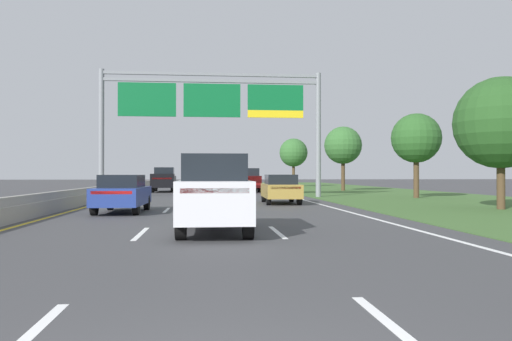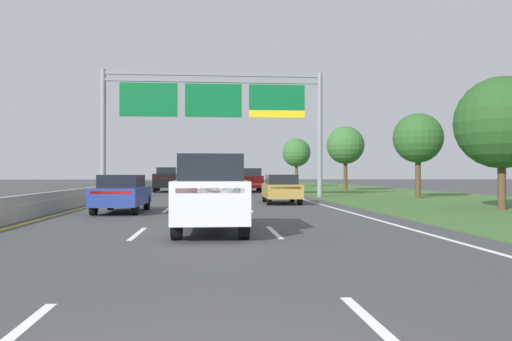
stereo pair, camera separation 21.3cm
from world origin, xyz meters
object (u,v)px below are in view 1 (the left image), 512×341
roadside_tree_distant (293,153)px  roadside_tree_near (501,123)px  car_white_centre_lane_suv (214,192)px  roadside_tree_mid (416,138)px  pickup_truck_black (164,180)px  overhead_sign_gantry (212,107)px  car_gold_right_lane_sedan (281,188)px  roadside_tree_far (343,145)px  car_blue_left_lane_sedan (122,193)px  car_red_right_lane_suv (249,180)px  car_navy_centre_lane_sedan (206,185)px

roadside_tree_distant → roadside_tree_near: bearing=-87.2°
car_white_centre_lane_suv → roadside_tree_mid: size_ratio=0.84×
pickup_truck_black → overhead_sign_gantry: bearing=-161.6°
car_white_centre_lane_suv → car_gold_right_lane_sedan: bearing=-15.2°
roadside_tree_distant → roadside_tree_far: bearing=-83.4°
overhead_sign_gantry → car_blue_left_lane_sedan: size_ratio=3.39×
pickup_truck_black → car_white_centre_lane_suv: 32.72m
roadside_tree_distant → car_white_centre_lane_suv: bearing=-102.2°
overhead_sign_gantry → roadside_tree_distant: overhead_sign_gantry is taller
car_red_right_lane_suv → roadside_tree_mid: 17.06m
roadside_tree_near → roadside_tree_distant: size_ratio=0.98×
car_navy_centre_lane_sedan → roadside_tree_near: 21.27m
overhead_sign_gantry → roadside_tree_mid: bearing=-8.6°
roadside_tree_distant → car_blue_left_lane_sedan: bearing=-108.8°
car_gold_right_lane_sedan → roadside_tree_far: roadside_tree_far is taller
car_gold_right_lane_sedan → roadside_tree_near: (9.14, -5.82, 3.08)m
car_white_centre_lane_suv → roadside_tree_far: (12.79, 33.72, 3.23)m
car_navy_centre_lane_sedan → car_blue_left_lane_sedan: bearing=168.4°
pickup_truck_black → roadside_tree_far: (16.79, 1.24, 3.25)m
roadside_tree_far → pickup_truck_black: bearing=-175.8°
overhead_sign_gantry → roadside_tree_near: overhead_sign_gantry is taller
car_red_right_lane_suv → car_white_centre_lane_suv: 32.38m
car_gold_right_lane_sedan → pickup_truck_black: bearing=23.9°
pickup_truck_black → car_blue_left_lane_sedan: 24.82m
roadside_tree_far → car_navy_centre_lane_sedan: bearing=-143.5°
overhead_sign_gantry → car_red_right_lane_suv: (3.43, 11.44, -5.06)m
car_red_right_lane_suv → roadside_tree_far: (9.18, 1.54, 3.23)m
car_blue_left_lane_sedan → car_navy_centre_lane_sedan: bearing=-10.5°
car_navy_centre_lane_sedan → roadside_tree_near: (13.20, -16.39, 3.08)m
roadside_tree_near → roadside_tree_distant: 42.69m
roadside_tree_far → overhead_sign_gantry: bearing=-134.2°
roadside_tree_near → car_gold_right_lane_sedan: bearing=147.5°
pickup_truck_black → car_navy_centre_lane_sedan: (3.76, -8.39, -0.26)m
overhead_sign_gantry → car_navy_centre_lane_sedan: overhead_sign_gantry is taller
roadside_tree_near → pickup_truck_black: bearing=124.4°
car_red_right_lane_suv → roadside_tree_mid: size_ratio=0.84×
car_gold_right_lane_sedan → car_blue_left_lane_sedan: bearing=129.5°
car_red_right_lane_suv → car_gold_right_lane_sedan: car_red_right_lane_suv is taller
overhead_sign_gantry → roadside_tree_distant: 31.52m
pickup_truck_black → car_red_right_lane_suv: bearing=-93.5°
car_blue_left_lane_sedan → roadside_tree_distant: bearing=-17.4°
pickup_truck_black → roadside_tree_near: roadside_tree_near is taller
car_white_centre_lane_suv → roadside_tree_mid: bearing=-35.6°
car_red_right_lane_suv → roadside_tree_distant: 19.81m
car_navy_centre_lane_sedan → roadside_tree_near: bearing=-140.8°
overhead_sign_gantry → car_gold_right_lane_sedan: size_ratio=3.39×
car_navy_centre_lane_sedan → car_gold_right_lane_sedan: (4.06, -10.57, 0.00)m
car_blue_left_lane_sedan → car_gold_right_lane_sedan: bearing=-50.7°
car_blue_left_lane_sedan → car_red_right_lane_suv: 25.59m
car_blue_left_lane_sedan → roadside_tree_near: size_ratio=0.74×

